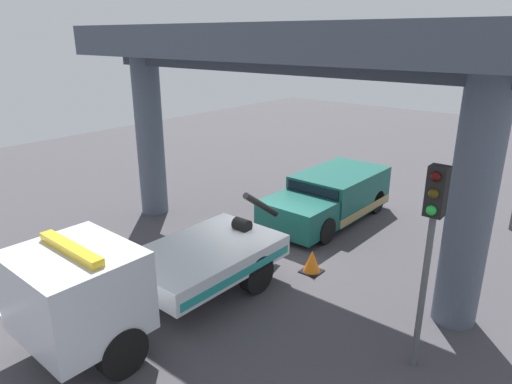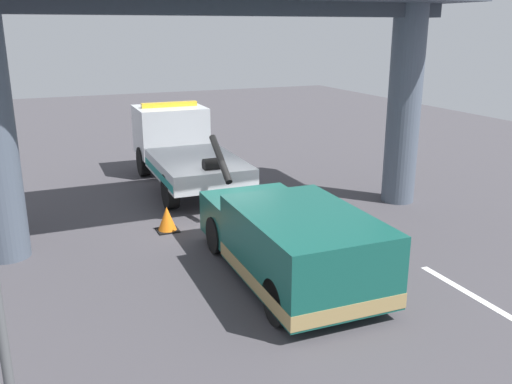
{
  "view_description": "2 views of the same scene",
  "coord_description": "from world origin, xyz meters",
  "px_view_note": "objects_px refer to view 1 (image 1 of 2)",
  "views": [
    {
      "loc": [
        9.14,
        7.45,
        6.13
      ],
      "look_at": [
        -1.01,
        -0.88,
        1.59
      ],
      "focal_mm": 31.95,
      "sensor_mm": 36.0,
      "label": 1
    },
    {
      "loc": [
        -13.21,
        4.7,
        4.93
      ],
      "look_at": [
        -0.18,
        -0.9,
        0.67
      ],
      "focal_mm": 38.57,
      "sensor_mm": 36.0,
      "label": 2
    }
  ],
  "objects_px": {
    "tow_truck_white": "(139,276)",
    "towed_van_green": "(331,197)",
    "traffic_cone_orange": "(312,262)",
    "traffic_light_far": "(432,226)"
  },
  "relations": [
    {
      "from": "towed_van_green",
      "to": "traffic_cone_orange",
      "type": "xyz_separation_m",
      "value": [
        3.69,
        1.62,
        -0.48
      ]
    },
    {
      "from": "tow_truck_white",
      "to": "traffic_cone_orange",
      "type": "bearing_deg",
      "value": 159.6
    },
    {
      "from": "tow_truck_white",
      "to": "towed_van_green",
      "type": "relative_size",
      "value": 1.39
    },
    {
      "from": "traffic_light_far",
      "to": "traffic_cone_orange",
      "type": "distance_m",
      "value": 4.83
    },
    {
      "from": "traffic_cone_orange",
      "to": "tow_truck_white",
      "type": "bearing_deg",
      "value": -20.4
    },
    {
      "from": "traffic_cone_orange",
      "to": "traffic_light_far",
      "type": "bearing_deg",
      "value": 62.12
    },
    {
      "from": "tow_truck_white",
      "to": "towed_van_green",
      "type": "xyz_separation_m",
      "value": [
        -8.08,
        0.02,
        -0.42
      ]
    },
    {
      "from": "towed_van_green",
      "to": "traffic_cone_orange",
      "type": "relative_size",
      "value": 8.22
    },
    {
      "from": "towed_van_green",
      "to": "traffic_light_far",
      "type": "height_order",
      "value": "traffic_light_far"
    },
    {
      "from": "tow_truck_white",
      "to": "traffic_light_far",
      "type": "bearing_deg",
      "value": 115.79
    }
  ]
}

